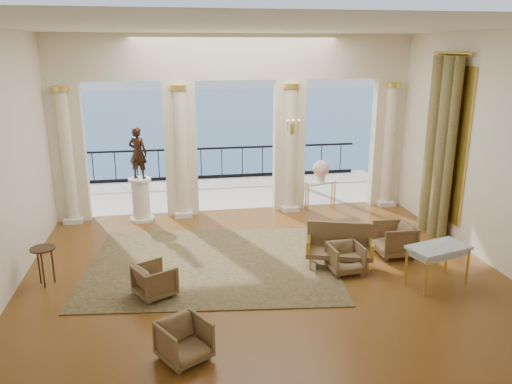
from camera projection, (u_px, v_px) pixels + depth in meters
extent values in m
plane|color=#4D3213|center=(264.00, 272.00, 9.61)|extent=(9.00, 9.00, 0.00)
plane|color=#F5E7CD|center=(336.00, 239.00, 5.20)|extent=(9.00, 0.00, 9.00)
plane|color=#F5E7CD|center=(490.00, 150.00, 9.72)|extent=(0.00, 8.00, 8.00)
plane|color=white|center=(265.00, 27.00, 8.35)|extent=(9.00, 9.00, 0.00)
cube|color=beige|center=(235.00, 57.00, 12.15)|extent=(9.00, 0.30, 1.10)
cube|color=beige|center=(69.00, 153.00, 12.10)|extent=(0.80, 0.30, 3.40)
cylinder|color=beige|center=(68.00, 159.00, 11.95)|extent=(0.28, 0.28, 3.20)
cylinder|color=gold|center=(60.00, 89.00, 11.49)|extent=(0.40, 0.40, 0.12)
cube|color=silver|center=(74.00, 219.00, 12.38)|extent=(0.45, 0.45, 0.12)
cube|color=beige|center=(181.00, 149.00, 12.54)|extent=(0.80, 0.30, 3.40)
cylinder|color=beige|center=(181.00, 155.00, 12.40)|extent=(0.28, 0.28, 3.20)
cylinder|color=gold|center=(178.00, 87.00, 11.94)|extent=(0.40, 0.40, 0.12)
cube|color=silver|center=(184.00, 213.00, 12.83)|extent=(0.45, 0.45, 0.12)
cube|color=beige|center=(289.00, 146.00, 13.01)|extent=(0.80, 0.30, 3.40)
cylinder|color=beige|center=(291.00, 151.00, 12.86)|extent=(0.28, 0.28, 3.20)
cylinder|color=gold|center=(292.00, 86.00, 12.41)|extent=(0.40, 0.40, 0.12)
cube|color=silver|center=(289.00, 208.00, 13.29)|extent=(0.45, 0.45, 0.12)
cube|color=beige|center=(386.00, 143.00, 13.45)|extent=(0.80, 0.30, 3.40)
cylinder|color=beige|center=(389.00, 147.00, 13.31)|extent=(0.28, 0.28, 3.20)
cylinder|color=gold|center=(394.00, 84.00, 12.85)|extent=(0.40, 0.40, 0.12)
cube|color=silver|center=(385.00, 202.00, 13.74)|extent=(0.45, 0.45, 0.12)
cube|color=#BCB19E|center=(228.00, 192.00, 15.11)|extent=(10.00, 3.60, 0.10)
cube|color=black|center=(222.00, 148.00, 16.33)|extent=(9.00, 0.06, 0.06)
cube|color=black|center=(222.00, 176.00, 16.59)|extent=(9.00, 0.06, 0.10)
cylinder|color=black|center=(222.00, 163.00, 16.47)|extent=(0.03, 0.03, 1.00)
cylinder|color=black|center=(93.00, 168.00, 15.79)|extent=(0.03, 0.03, 1.00)
cylinder|color=black|center=(340.00, 158.00, 17.15)|extent=(0.03, 0.03, 1.00)
cylinder|color=#4C3823|center=(287.00, 116.00, 15.60)|extent=(0.20, 0.20, 4.20)
plane|color=#2F6590|center=(181.00, 125.00, 68.04)|extent=(160.00, 160.00, 0.00)
cylinder|color=brown|center=(450.00, 152.00, 10.75)|extent=(0.26, 0.26, 4.00)
cylinder|color=brown|center=(438.00, 148.00, 11.17)|extent=(0.32, 0.32, 4.00)
cylinder|color=brown|center=(430.00, 144.00, 11.61)|extent=(0.26, 0.26, 4.00)
cylinder|color=gold|center=(452.00, 53.00, 10.62)|extent=(0.08, 1.40, 0.08)
cube|color=gold|center=(447.00, 143.00, 11.18)|extent=(0.04, 1.60, 3.40)
cube|color=gold|center=(292.00, 129.00, 12.56)|extent=(0.10, 0.04, 0.25)
cylinder|color=gold|center=(288.00, 125.00, 12.44)|extent=(0.02, 0.02, 0.22)
cylinder|color=gold|center=(293.00, 125.00, 12.46)|extent=(0.02, 0.02, 0.22)
cylinder|color=gold|center=(299.00, 125.00, 12.48)|extent=(0.02, 0.02, 0.22)
cube|color=#2E3017|center=(212.00, 263.00, 9.98)|extent=(5.26, 4.32, 0.02)
imported|color=#3F301E|center=(184.00, 339.00, 6.84)|extent=(0.83, 0.82, 0.64)
imported|color=#3F301E|center=(345.00, 257.00, 9.54)|extent=(0.65, 0.61, 0.63)
imported|color=#3F301E|center=(394.00, 238.00, 10.31)|extent=(0.70, 0.74, 0.75)
imported|color=#3F301E|center=(155.00, 279.00, 8.62)|extent=(0.80, 0.82, 0.63)
cube|color=#3F301E|center=(339.00, 254.00, 9.76)|extent=(1.38, 0.89, 0.10)
cube|color=#3F301E|center=(339.00, 235.00, 9.91)|extent=(1.24, 0.47, 0.52)
cube|color=gold|center=(309.00, 244.00, 9.79)|extent=(0.23, 0.52, 0.25)
cube|color=gold|center=(371.00, 247.00, 9.63)|extent=(0.23, 0.52, 0.25)
cylinder|color=gold|center=(310.00, 264.00, 9.68)|extent=(0.05, 0.05, 0.24)
cylinder|color=gold|center=(368.00, 268.00, 9.53)|extent=(0.05, 0.05, 0.24)
cylinder|color=gold|center=(311.00, 256.00, 10.08)|extent=(0.05, 0.05, 0.24)
cylinder|color=gold|center=(366.00, 259.00, 9.93)|extent=(0.05, 0.05, 0.24)
cube|color=#98B1BF|center=(439.00, 247.00, 8.93)|extent=(1.21, 0.87, 0.05)
cylinder|color=gold|center=(426.00, 277.00, 8.61)|extent=(0.04, 0.04, 0.70)
cylinder|color=gold|center=(467.00, 267.00, 9.02)|extent=(0.04, 0.04, 0.70)
cylinder|color=gold|center=(406.00, 266.00, 9.04)|extent=(0.04, 0.04, 0.70)
cylinder|color=gold|center=(447.00, 257.00, 9.45)|extent=(0.04, 0.04, 0.70)
cylinder|color=silver|center=(142.00, 219.00, 12.50)|extent=(0.59, 0.59, 0.08)
cylinder|color=silver|center=(141.00, 199.00, 12.36)|extent=(0.44, 0.44, 0.95)
cylinder|color=silver|center=(140.00, 179.00, 12.22)|extent=(0.55, 0.55, 0.06)
imported|color=black|center=(138.00, 153.00, 12.04)|extent=(0.54, 0.46, 1.26)
cube|color=silver|center=(321.00, 183.00, 13.12)|extent=(0.87, 0.57, 0.05)
cylinder|color=gold|center=(311.00, 200.00, 12.96)|extent=(0.04, 0.04, 0.73)
cylinder|color=gold|center=(334.00, 196.00, 13.30)|extent=(0.04, 0.04, 0.73)
cylinder|color=gold|center=(306.00, 197.00, 13.15)|extent=(0.04, 0.04, 0.73)
cylinder|color=gold|center=(328.00, 194.00, 13.49)|extent=(0.04, 0.04, 0.73)
cylinder|color=silver|center=(321.00, 177.00, 13.08)|extent=(0.22, 0.22, 0.27)
sphere|color=#E8A4A4|center=(321.00, 169.00, 13.02)|extent=(0.43, 0.43, 0.43)
cylinder|color=black|center=(43.00, 249.00, 8.92)|extent=(0.44, 0.44, 0.03)
cylinder|color=black|center=(53.00, 265.00, 9.11)|extent=(0.03, 0.03, 0.69)
cylinder|color=black|center=(39.00, 266.00, 9.07)|extent=(0.03, 0.03, 0.69)
cylinder|color=black|center=(43.00, 270.00, 8.89)|extent=(0.03, 0.03, 0.69)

